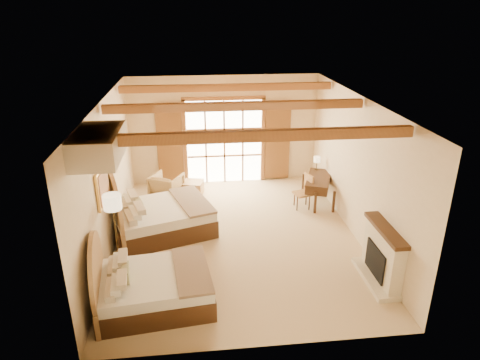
{
  "coord_description": "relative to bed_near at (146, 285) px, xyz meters",
  "views": [
    {
      "loc": [
        -0.89,
        -8.69,
        5.0
      ],
      "look_at": [
        0.11,
        0.2,
        1.35
      ],
      "focal_mm": 32.0,
      "sensor_mm": 36.0,
      "label": 1
    }
  ],
  "objects": [
    {
      "name": "desk_lamp",
      "position": [
        4.34,
        4.46,
        0.62
      ],
      "size": [
        0.19,
        0.19,
        0.37
      ],
      "color": "#352A15",
      "rests_on": "desk"
    },
    {
      "name": "ottoman",
      "position": [
        0.88,
        4.8,
        -0.2
      ],
      "size": [
        0.63,
        0.63,
        0.39
      ],
      "primitive_type": "cube",
      "rotation": [
        0.0,
        0.0,
        -0.22
      ],
      "color": "#A3784D",
      "rests_on": "floor"
    },
    {
      "name": "bed_near",
      "position": [
        0.0,
        0.0,
        0.0
      ],
      "size": [
        2.16,
        1.72,
        1.32
      ],
      "rotation": [
        0.0,
        0.0,
        0.11
      ],
      "color": "#3F2113",
      "rests_on": "floor"
    },
    {
      "name": "bed_far",
      "position": [
        -0.03,
        2.66,
        0.04
      ],
      "size": [
        2.7,
        2.27,
        1.45
      ],
      "rotation": [
        0.0,
        0.0,
        0.32
      ],
      "color": "#3F2113",
      "rests_on": "floor"
    },
    {
      "name": "nightstand",
      "position": [
        -0.57,
        1.88,
        -0.12
      ],
      "size": [
        0.53,
        0.53,
        0.56
      ],
      "primitive_type": "cube",
      "rotation": [
        0.0,
        0.0,
        0.14
      ],
      "color": "#3F2113",
      "rests_on": "floor"
    },
    {
      "name": "desk",
      "position": [
        4.24,
        3.87,
        -0.0
      ],
      "size": [
        1.04,
        1.49,
        0.74
      ],
      "rotation": [
        0.0,
        0.0,
        -0.37
      ],
      "color": "#3F2113",
      "rests_on": "floor"
    },
    {
      "name": "wall_back",
      "position": [
        1.85,
        5.73,
        1.2
      ],
      "size": [
        5.5,
        0.0,
        5.5
      ],
      "primitive_type": "plane",
      "rotation": [
        1.57,
        0.0,
        0.0
      ],
      "color": "beige",
      "rests_on": "ground"
    },
    {
      "name": "canopy_valance",
      "position": [
        -0.55,
        0.23,
        2.55
      ],
      "size": [
        0.7,
        1.4,
        0.45
      ],
      "primitive_type": "cube",
      "color": "beige",
      "rests_on": "ceiling"
    },
    {
      "name": "french_doors",
      "position": [
        1.85,
        5.67,
        0.85
      ],
      "size": [
        3.95,
        0.08,
        2.6
      ],
      "color": "white",
      "rests_on": "ground"
    },
    {
      "name": "ceiling_beams",
      "position": [
        1.85,
        2.23,
        2.68
      ],
      "size": [
        5.39,
        4.6,
        0.18
      ],
      "primitive_type": null,
      "color": "#9A6830",
      "rests_on": "ceiling"
    },
    {
      "name": "ceiling",
      "position": [
        1.85,
        2.23,
        2.8
      ],
      "size": [
        7.0,
        7.0,
        0.0
      ],
      "primitive_type": "plane",
      "rotation": [
        3.14,
        0.0,
        0.0
      ],
      "color": "#AB6E36",
      "rests_on": "ground"
    },
    {
      "name": "wall_left",
      "position": [
        -0.9,
        2.23,
        1.2
      ],
      "size": [
        0.0,
        7.0,
        7.0
      ],
      "primitive_type": "plane",
      "rotation": [
        1.57,
        0.0,
        1.57
      ],
      "color": "beige",
      "rests_on": "ground"
    },
    {
      "name": "armchair",
      "position": [
        0.15,
        4.59,
        -0.04
      ],
      "size": [
        1.04,
        1.05,
        0.72
      ],
      "primitive_type": "imported",
      "rotation": [
        0.0,
        0.0,
        -3.6
      ],
      "color": "#A2804D",
      "rests_on": "floor"
    },
    {
      "name": "desk_chair",
      "position": [
        3.76,
        3.59,
        -0.11
      ],
      "size": [
        0.51,
        0.5,
        0.92
      ],
      "rotation": [
        0.0,
        0.0,
        0.28
      ],
      "color": "#AF714C",
      "rests_on": "floor"
    },
    {
      "name": "fireplace",
      "position": [
        4.44,
        0.23,
        0.11
      ],
      "size": [
        0.46,
        1.4,
        1.16
      ],
      "color": "beige",
      "rests_on": "ground"
    },
    {
      "name": "floor_lamp",
      "position": [
        -0.65,
        1.18,
        1.01
      ],
      "size": [
        0.35,
        0.35,
        1.66
      ],
      "color": "#352A15",
      "rests_on": "floor"
    },
    {
      "name": "painting",
      "position": [
        -0.86,
        1.48,
        1.35
      ],
      "size": [
        0.06,
        0.95,
        0.75
      ],
      "color": "#E6B14E",
      "rests_on": "wall_left"
    },
    {
      "name": "floor",
      "position": [
        1.85,
        2.23,
        -0.4
      ],
      "size": [
        7.0,
        7.0,
        0.0
      ],
      "primitive_type": "plane",
      "color": "#CDB28B",
      "rests_on": "ground"
    },
    {
      "name": "wall_right",
      "position": [
        4.6,
        2.23,
        1.2
      ],
      "size": [
        0.0,
        7.0,
        7.0
      ],
      "primitive_type": "plane",
      "rotation": [
        1.57,
        0.0,
        -1.57
      ],
      "color": "beige",
      "rests_on": "ground"
    }
  ]
}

